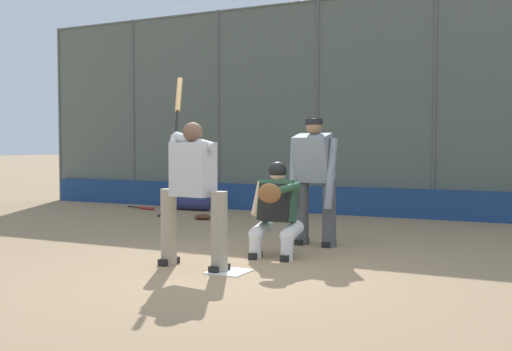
% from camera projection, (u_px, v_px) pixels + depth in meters
% --- Properties ---
extents(ground_plane, '(160.00, 160.00, 0.00)m').
position_uv_depth(ground_plane, '(229.00, 272.00, 6.77)').
color(ground_plane, '#9E7F5B').
extents(home_plate_marker, '(0.43, 0.43, 0.01)m').
position_uv_depth(home_plate_marker, '(229.00, 272.00, 6.77)').
color(home_plate_marker, white).
rests_on(home_plate_marker, ground_plane).
extents(backstop_fence, '(17.10, 0.08, 4.56)m').
position_uv_depth(backstop_fence, '(374.00, 101.00, 12.26)').
color(backstop_fence, '#515651').
rests_on(backstop_fence, ground_plane).
extents(padding_wall, '(16.68, 0.18, 0.57)m').
position_uv_depth(padding_wall, '(371.00, 202.00, 12.26)').
color(padding_wall, navy).
rests_on(padding_wall, ground_plane).
extents(bleachers_beyond, '(11.92, 1.95, 1.16)m').
position_uv_depth(bleachers_beyond, '(471.00, 193.00, 13.55)').
color(bleachers_beyond, slate).
rests_on(bleachers_beyond, ground_plane).
extents(batter_at_plate, '(1.02, 0.75, 2.29)m').
position_uv_depth(batter_at_plate, '(193.00, 189.00, 6.96)').
color(batter_at_plate, gray).
rests_on(batter_at_plate, ground_plane).
extents(catcher_behind_plate, '(0.66, 0.77, 1.23)m').
position_uv_depth(catcher_behind_plate, '(276.00, 208.00, 7.67)').
color(catcher_behind_plate, silver).
rests_on(catcher_behind_plate, ground_plane).
extents(umpire_home, '(0.74, 0.48, 1.82)m').
position_uv_depth(umpire_home, '(314.00, 177.00, 8.52)').
color(umpire_home, '#4C4C51').
rests_on(umpire_home, ground_plane).
extents(spare_bat_near_backstop, '(0.40, 0.77, 0.07)m').
position_uv_depth(spare_bat_near_backstop, '(162.00, 213.00, 12.54)').
color(spare_bat_near_backstop, black).
rests_on(spare_bat_near_backstop, ground_plane).
extents(spare_bat_by_padding, '(0.88, 0.27, 0.07)m').
position_uv_depth(spare_bat_by_padding, '(144.00, 208.00, 13.59)').
color(spare_bat_by_padding, black).
rests_on(spare_bat_by_padding, ground_plane).
extents(fielding_glove_on_dirt, '(0.31, 0.24, 0.11)m').
position_uv_depth(fielding_glove_on_dirt, '(203.00, 217.00, 11.66)').
color(fielding_glove_on_dirt, '#56331E').
rests_on(fielding_glove_on_dirt, ground_plane).
extents(equipment_bag_dugout_side, '(1.19, 0.32, 0.32)m').
position_uv_depth(equipment_bag_dugout_side, '(189.00, 203.00, 13.45)').
color(equipment_bag_dugout_side, navy).
rests_on(equipment_bag_dugout_side, ground_plane).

